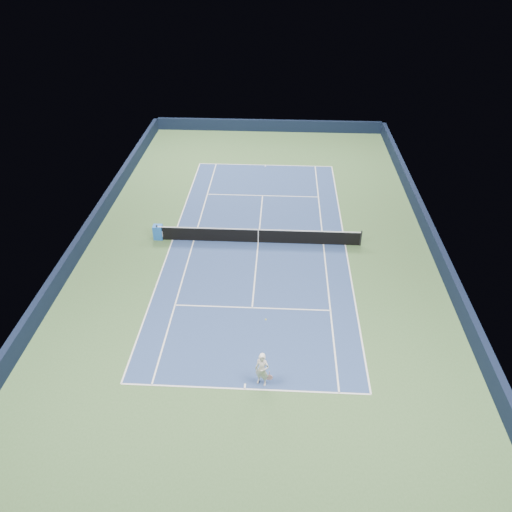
{
  "coord_description": "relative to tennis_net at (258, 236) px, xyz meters",
  "views": [
    {
      "loc": [
        1.29,
        -26.55,
        17.11
      ],
      "look_at": [
        0.02,
        -3.0,
        1.0
      ],
      "focal_mm": 35.0,
      "sensor_mm": 36.0,
      "label": 1
    }
  ],
  "objects": [
    {
      "name": "tennis_net",
      "position": [
        0.0,
        0.0,
        0.0
      ],
      "size": [
        12.9,
        0.1,
        1.07
      ],
      "color": "black",
      "rests_on": "ground"
    },
    {
      "name": "baseline_far",
      "position": [
        0.0,
        11.88,
        -0.5
      ],
      "size": [
        10.97,
        0.08,
        0.0
      ],
      "primitive_type": "cube",
      "color": "white",
      "rests_on": "ground"
    },
    {
      "name": "sideline_singles_right",
      "position": [
        4.12,
        0.0,
        -0.5
      ],
      "size": [
        0.08,
        23.77,
        0.0
      ],
      "primitive_type": "cube",
      "color": "white",
      "rests_on": "ground"
    },
    {
      "name": "wall_right",
      "position": [
        10.82,
        0.0,
        0.05
      ],
      "size": [
        0.35,
        40.0,
        1.1
      ],
      "primitive_type": "cube",
      "color": "black",
      "rests_on": "ground"
    },
    {
      "name": "center_mark_near",
      "position": [
        0.0,
        -11.73,
        -0.5
      ],
      "size": [
        0.08,
        0.3,
        0.0
      ],
      "primitive_type": "cube",
      "color": "white",
      "rests_on": "ground"
    },
    {
      "name": "service_line_far",
      "position": [
        0.0,
        6.4,
        -0.5
      ],
      "size": [
        8.23,
        0.08,
        0.0
      ],
      "primitive_type": "cube",
      "color": "white",
      "rests_on": "ground"
    },
    {
      "name": "sideline_singles_left",
      "position": [
        -4.12,
        0.0,
        -0.5
      ],
      "size": [
        0.08,
        23.77,
        0.0
      ],
      "primitive_type": "cube",
      "color": "white",
      "rests_on": "ground"
    },
    {
      "name": "court_surface",
      "position": [
        0.0,
        0.0,
        -0.5
      ],
      "size": [
        10.97,
        23.77,
        0.01
      ],
      "primitive_type": "cube",
      "color": "navy",
      "rests_on": "ground"
    },
    {
      "name": "wall_far",
      "position": [
        0.0,
        19.82,
        0.05
      ],
      "size": [
        22.0,
        0.35,
        1.1
      ],
      "primitive_type": "cube",
      "color": "black",
      "rests_on": "ground"
    },
    {
      "name": "center_service_line",
      "position": [
        0.0,
        0.0,
        -0.5
      ],
      "size": [
        0.08,
        12.8,
        0.0
      ],
      "primitive_type": "cube",
      "color": "white",
      "rests_on": "ground"
    },
    {
      "name": "wall_left",
      "position": [
        -10.82,
        0.0,
        0.05
      ],
      "size": [
        0.35,
        40.0,
        1.1
      ],
      "primitive_type": "cube",
      "color": "black",
      "rests_on": "ground"
    },
    {
      "name": "baseline_near",
      "position": [
        0.0,
        -11.88,
        -0.5
      ],
      "size": [
        10.97,
        0.08,
        0.0
      ],
      "primitive_type": "cube",
      "color": "white",
      "rests_on": "ground"
    },
    {
      "name": "center_mark_far",
      "position": [
        0.0,
        11.73,
        -0.5
      ],
      "size": [
        0.08,
        0.3,
        0.0
      ],
      "primitive_type": "cube",
      "color": "white",
      "rests_on": "ground"
    },
    {
      "name": "sideline_doubles_left",
      "position": [
        -5.49,
        0.0,
        -0.5
      ],
      "size": [
        0.08,
        23.77,
        0.0
      ],
      "primitive_type": "cube",
      "color": "white",
      "rests_on": "ground"
    },
    {
      "name": "sideline_doubles_right",
      "position": [
        5.49,
        0.0,
        -0.5
      ],
      "size": [
        0.08,
        23.77,
        0.0
      ],
      "primitive_type": "cube",
      "color": "white",
      "rests_on": "ground"
    },
    {
      "name": "service_line_near",
      "position": [
        0.0,
        -6.4,
        -0.5
      ],
      "size": [
        8.23,
        0.08,
        0.0
      ],
      "primitive_type": "cube",
      "color": "white",
      "rests_on": "ground"
    },
    {
      "name": "ground",
      "position": [
        0.0,
        0.0,
        -0.5
      ],
      "size": [
        40.0,
        40.0,
        0.0
      ],
      "primitive_type": "plane",
      "color": "#3A5A31",
      "rests_on": "ground"
    },
    {
      "name": "tennis_player",
      "position": [
        0.75,
        -11.52,
        0.37
      ],
      "size": [
        0.84,
        1.34,
        2.9
      ],
      "color": "white",
      "rests_on": "ground"
    },
    {
      "name": "sponsor_cube",
      "position": [
        -6.4,
        0.14,
        -0.04
      ],
      "size": [
        0.62,
        0.53,
        0.94
      ],
      "color": "blue",
      "rests_on": "ground"
    }
  ]
}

